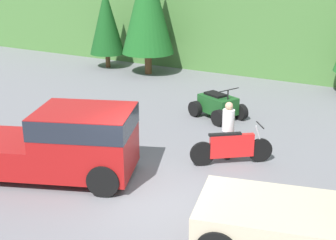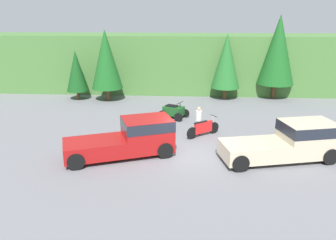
# 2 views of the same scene
# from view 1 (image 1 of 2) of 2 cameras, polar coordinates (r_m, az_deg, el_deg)

# --- Properties ---
(ground_plane) EXTENTS (80.00, 80.00, 0.00)m
(ground_plane) POSITION_cam_1_polar(r_m,az_deg,el_deg) (11.80, -1.86, -9.52)
(ground_plane) COLOR slate
(hillside_backdrop) EXTENTS (44.00, 6.00, 5.28)m
(hillside_backdrop) POSITION_cam_1_polar(r_m,az_deg,el_deg) (25.60, 17.10, 11.64)
(hillside_backdrop) COLOR #477538
(hillside_backdrop) RESTS_ON ground_plane
(tree_left) EXTENTS (1.85, 1.85, 4.20)m
(tree_left) POSITION_cam_1_polar(r_m,az_deg,el_deg) (25.35, -7.54, 11.85)
(tree_left) COLOR brown
(tree_left) RESTS_ON ground_plane
(tree_mid_left) EXTENTS (2.62, 2.62, 5.95)m
(tree_mid_left) POSITION_cam_1_polar(r_m,az_deg,el_deg) (23.59, -2.53, 13.96)
(tree_mid_left) COLOR brown
(tree_mid_left) RESTS_ON ground_plane
(pickup_truck_red) EXTENTS (5.86, 3.83, 1.93)m
(pickup_truck_red) POSITION_cam_1_polar(r_m,az_deg,el_deg) (12.86, -13.65, -2.59)
(pickup_truck_red) COLOR maroon
(pickup_truck_red) RESTS_ON ground_plane
(dirt_bike) EXTENTS (1.98, 1.58, 1.16)m
(dirt_bike) POSITION_cam_1_polar(r_m,az_deg,el_deg) (13.58, 7.78, -3.39)
(dirt_bike) COLOR black
(dirt_bike) RESTS_ON ground_plane
(quad_atv) EXTENTS (2.26, 1.98, 1.21)m
(quad_atv) POSITION_cam_1_polar(r_m,az_deg,el_deg) (17.39, 6.09, 1.75)
(quad_atv) COLOR black
(quad_atv) RESTS_ON ground_plane
(rider_person) EXTENTS (0.47, 0.47, 1.73)m
(rider_person) POSITION_cam_1_polar(r_m,az_deg,el_deg) (13.81, 7.33, -0.96)
(rider_person) COLOR black
(rider_person) RESTS_ON ground_plane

